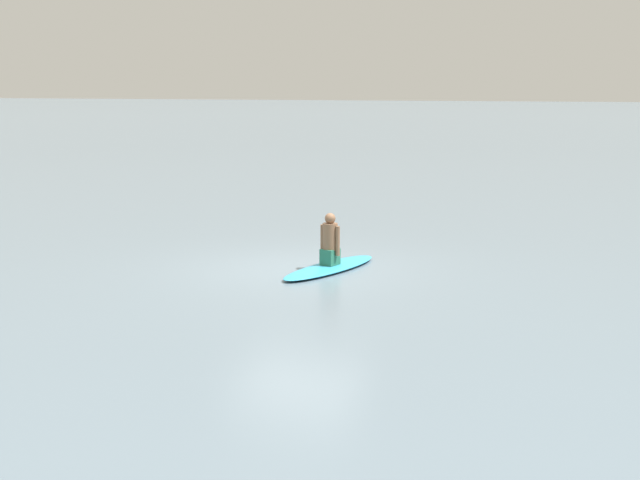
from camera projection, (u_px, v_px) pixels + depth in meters
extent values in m
plane|color=slate|center=(299.00, 269.00, 16.25)|extent=(400.00, 400.00, 0.00)
ellipsoid|color=#339EC6|center=(330.00, 267.00, 16.18)|extent=(1.31, 2.88, 0.11)
cube|color=#26664C|center=(330.00, 257.00, 16.15)|extent=(0.33, 0.38, 0.31)
cylinder|color=brown|center=(330.00, 237.00, 16.08)|extent=(0.34, 0.34, 0.51)
sphere|color=brown|center=(330.00, 218.00, 16.02)|extent=(0.21, 0.21, 0.21)
cylinder|color=brown|center=(323.00, 239.00, 16.19)|extent=(0.10, 0.10, 0.56)
cylinder|color=brown|center=(338.00, 241.00, 15.99)|extent=(0.10, 0.10, 0.56)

